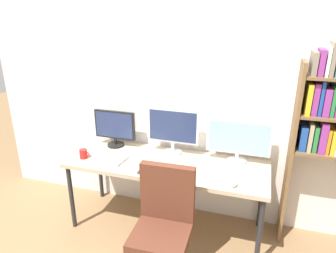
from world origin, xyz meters
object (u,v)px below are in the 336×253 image
computer_mouse (234,184)px  keyboard_main (159,173)px  monitor_left (115,127)px  coffee_mug (84,154)px  desk (166,167)px  monitor_right (238,140)px  laptop_closed (109,158)px  office_chair (163,238)px  monitor_center (173,129)px

computer_mouse → keyboard_main: bearing=-179.9°
computer_mouse → monitor_left: bearing=161.4°
coffee_mug → computer_mouse: bearing=-2.8°
desk → monitor_right: size_ratio=3.23×
monitor_left → laptop_closed: size_ratio=1.41×
monitor_left → computer_mouse: monitor_left is taller
desk → coffee_mug: coffee_mug is taller
desk → computer_mouse: 0.71m
office_chair → monitor_center: monitor_center is taller
monitor_right → coffee_mug: size_ratio=5.63×
office_chair → monitor_center: bearing=101.7°
desk → office_chair: (0.18, -0.64, -0.28)m
monitor_left → coffee_mug: (-0.16, -0.37, -0.16)m
monitor_right → laptop_closed: size_ratio=1.86×
monitor_left → keyboard_main: bearing=-34.6°
monitor_center → keyboard_main: size_ratio=1.43×
monitor_right → computer_mouse: size_ratio=6.21×
monitor_center → computer_mouse: monitor_center is taller
monitor_center → monitor_right: monitor_center is taller
desk → monitor_center: (0.00, 0.21, 0.32)m
monitor_center → computer_mouse: bearing=-33.5°
monitor_center → coffee_mug: bearing=-155.4°
desk → coffee_mug: (-0.81, -0.16, 0.10)m
monitor_left → computer_mouse: bearing=-18.6°
office_chair → monitor_center: 1.06m
monitor_center → computer_mouse: size_ratio=5.42×
monitor_right → coffee_mug: 1.51m
desk → laptop_closed: bearing=-168.4°
monitor_left → computer_mouse: size_ratio=4.71×
office_chair → laptop_closed: office_chair is taller
computer_mouse → laptop_closed: bearing=174.6°
keyboard_main → coffee_mug: bearing=174.8°
office_chair → laptop_closed: 0.97m
desk → monitor_left: size_ratio=4.25×
monitor_center → keyboard_main: (0.00, -0.44, -0.26)m
monitor_right → computer_mouse: 0.49m
monitor_center → keyboard_main: 0.51m
keyboard_main → monitor_center: bearing=90.0°
desk → laptop_closed: (-0.55, -0.11, 0.07)m
laptop_closed → coffee_mug: bearing=-165.5°
office_chair → computer_mouse: office_chair is taller
keyboard_main → computer_mouse: bearing=0.1°
monitor_left → computer_mouse: 1.39m
keyboard_main → monitor_right: bearing=34.6°
desk → office_chair: size_ratio=1.94×
desk → office_chair: office_chair is taller
desk → coffee_mug: bearing=-169.0°
keyboard_main → laptop_closed: bearing=168.1°
monitor_right → coffee_mug: monitor_right is taller
laptop_closed → monitor_left: bearing=110.1°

